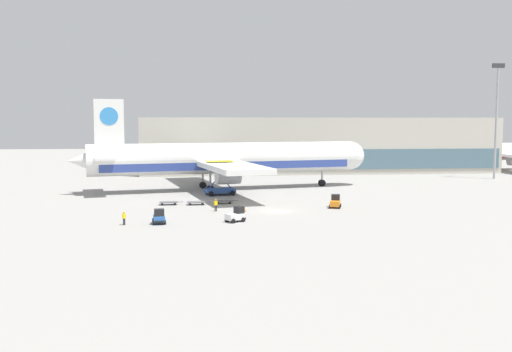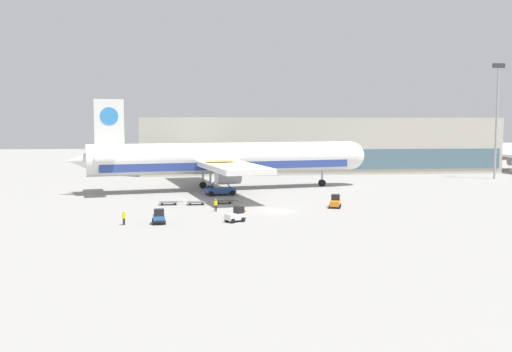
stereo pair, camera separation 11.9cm
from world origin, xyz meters
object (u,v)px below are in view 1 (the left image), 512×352
Objects in this scene: baggage_tug_mid at (335,202)px; ground_crew_near at (216,204)px; light_mast at (497,113)px; airplane_main at (224,159)px; baggage_dolly_lead at (169,202)px; traffic_cone_near at (245,209)px; baggage_tug_foreground at (236,215)px; baggage_dolly_second at (196,202)px; baggage_tug_far at (159,217)px; ground_crew_far at (124,217)px; airplane_distant at (504,152)px; scissor_lift_loader at (220,182)px; baggage_dolly_third at (224,201)px.

baggage_tug_mid is 18.21m from ground_crew_near.
light_mast reaches higher than airplane_main.
baggage_dolly_lead is at bearing -128.36° from airplane_main.
baggage_tug_mid is 3.99× the size of traffic_cone_near.
light_mast is 81.13m from baggage_tug_foreground.
baggage_dolly_lead is at bearing 144.96° from traffic_cone_near.
baggage_tug_mid is 0.74× the size of baggage_dolly_second.
baggage_dolly_second is at bearing -116.82° from airplane_main.
ground_crew_near reaches higher than traffic_cone_near.
airplane_main is 29.78m from baggage_tug_mid.
baggage_tug_far reaches higher than ground_crew_near.
ground_crew_far is (-14.47, -36.23, -4.79)m from airplane_main.
airplane_distant is 103.80m from ground_crew_near.
baggage_dolly_second is at bearing 16.40° from ground_crew_far.
airplane_main reaches higher than scissor_lift_loader.
baggage_tug_foreground is 0.76× the size of baggage_dolly_lead.
scissor_lift_loader reaches higher than baggage_tug_foreground.
baggage_dolly_second is (-5.32, -19.49, -5.45)m from airplane_main.
scissor_lift_loader is at bearing 19.89° from ground_crew_far.
airplane_main is 15.43× the size of baggage_dolly_third.
traffic_cone_near is at bearing -36.90° from baggage_dolly_lead.
airplane_main is 27.59m from traffic_cone_near.
baggage_dolly_lead is at bearing 120.78° from ground_crew_near.
baggage_dolly_second is at bearing 157.53° from baggage_tug_far.
airplane_main is 15.43× the size of baggage_dolly_second.
scissor_lift_loader reaches higher than ground_crew_near.
baggage_tug_foreground is at bearing -61.95° from baggage_dolly_lead.
baggage_tug_far is 0.69× the size of baggage_dolly_second.
airplane_distant reaches higher than baggage_tug_far.
light_mast reaches higher than ground_crew_far.
ground_crew_near reaches higher than ground_crew_far.
ground_crew_far is (-11.91, -9.80, -0.04)m from ground_crew_near.
baggage_tug_mid is at bearing -69.49° from airplane_main.
traffic_cone_near is at bearing 120.85° from baggage_tug_far.
airplane_distant is 119.22m from ground_crew_far.
light_mast is at bearing 6.46° from baggage_tug_foreground.
ground_crew_near is 15.43m from ground_crew_far.
baggage_dolly_third is (-0.73, 16.82, -0.49)m from baggage_tug_foreground.
light_mast is at bearing -30.75° from baggage_tug_mid.
airplane_main reaches higher than ground_crew_near.
airplane_distant is 25.44× the size of ground_crew_near.
baggage_tug_mid is 1.55× the size of ground_crew_far.
baggage_dolly_lead is at bearing -138.59° from scissor_lift_loader.
baggage_tug_mid is at bearing 1.71° from baggage_tug_foreground.
baggage_dolly_second is at bearing -153.62° from light_mast.
light_mast is at bearing 18.82° from ground_crew_near.
baggage_dolly_third is at bearing -101.05° from scissor_lift_loader.
airplane_main is (-62.47, -14.13, -9.04)m from light_mast.
baggage_dolly_lead is (-88.16, -57.36, -4.32)m from airplane_distant.
light_mast is 68.38m from scissor_lift_loader.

